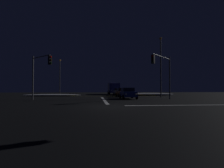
% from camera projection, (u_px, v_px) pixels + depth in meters
% --- Properties ---
extents(ground, '(120.00, 120.00, 0.10)m').
position_uv_depth(ground, '(109.00, 106.00, 14.83)').
color(ground, black).
extents(stop_line_north, '(0.35, 14.97, 0.01)m').
position_uv_depth(stop_line_north, '(104.00, 100.00, 23.50)').
color(stop_line_north, white).
rests_on(stop_line_north, ground).
extents(centre_line_ns, '(22.00, 0.15, 0.01)m').
position_uv_depth(centre_line_ns, '(101.00, 96.00, 35.05)').
color(centre_line_ns, yellow).
rests_on(centre_line_ns, ground).
extents(crosswalk_bar_east, '(14.97, 0.40, 0.01)m').
position_uv_depth(crosswalk_bar_east, '(210.00, 105.00, 15.65)').
color(crosswalk_bar_east, white).
rests_on(crosswalk_bar_east, ground).
extents(snow_bank_left_curb, '(11.01, 1.50, 0.40)m').
position_uv_depth(snow_bank_left_curb, '(52.00, 95.00, 34.83)').
color(snow_bank_left_curb, white).
rests_on(snow_bank_left_curb, ground).
extents(snow_bank_right_curb, '(11.32, 1.50, 0.57)m').
position_uv_depth(snow_bank_right_curb, '(147.00, 94.00, 37.10)').
color(snow_bank_right_curb, white).
rests_on(snow_bank_right_curb, ground).
extents(sedan_blue, '(2.02, 4.33, 1.57)m').
position_uv_depth(sedan_blue, '(128.00, 93.00, 25.60)').
color(sedan_blue, navy).
rests_on(sedan_blue, ground).
extents(sedan_orange, '(2.02, 4.33, 1.57)m').
position_uv_depth(sedan_orange, '(122.00, 92.00, 32.33)').
color(sedan_orange, '#C66014').
rests_on(sedan_orange, ground).
extents(sedan_silver, '(2.02, 4.33, 1.57)m').
position_uv_depth(sedan_silver, '(119.00, 92.00, 38.97)').
color(sedan_silver, '#B7B7BC').
rests_on(sedan_silver, ground).
extents(box_truck, '(2.68, 8.28, 3.08)m').
position_uv_depth(box_truck, '(113.00, 88.00, 46.99)').
color(box_truck, navy).
rests_on(box_truck, ground).
extents(traffic_signal_ne, '(3.80, 3.80, 5.82)m').
position_uv_depth(traffic_signal_ne, '(163.00, 68.00, 23.18)').
color(traffic_signal_ne, '#4C4C51').
rests_on(traffic_signal_ne, ground).
extents(traffic_signal_nw, '(3.13, 3.13, 5.64)m').
position_uv_depth(traffic_signal_nw, '(40.00, 69.00, 22.02)').
color(traffic_signal_nw, '#4C4C51').
rests_on(traffic_signal_nw, ground).
extents(streetlamp_right_near, '(0.44, 0.44, 10.11)m').
position_uv_depth(streetlamp_right_near, '(161.00, 63.00, 30.15)').
color(streetlamp_right_near, '#424247').
rests_on(streetlamp_right_near, ground).
extents(streetlamp_left_far, '(0.44, 0.44, 8.68)m').
position_uv_depth(streetlamp_left_far, '(60.00, 74.00, 44.23)').
color(streetlamp_left_far, '#424247').
rests_on(streetlamp_left_far, ground).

